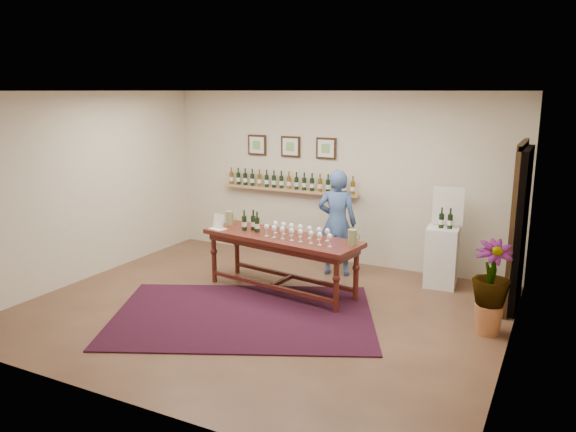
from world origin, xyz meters
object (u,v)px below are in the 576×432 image
at_px(tasting_table, 282,244).
at_px(person, 337,223).
at_px(potted_plant, 491,288).
at_px(display_pedestal, 441,257).

xyz_separation_m(tasting_table, person, (0.41, 1.06, 0.13)).
distance_m(tasting_table, person, 1.14).
xyz_separation_m(tasting_table, potted_plant, (2.83, -0.16, -0.13)).
distance_m(display_pedestal, potted_plant, 1.65).
height_order(display_pedestal, person, person).
height_order(tasting_table, person, person).
bearing_deg(tasting_table, person, 77.29).
relative_size(tasting_table, display_pedestal, 2.72).
relative_size(potted_plant, person, 0.59).
xyz_separation_m(display_pedestal, potted_plant, (0.86, -1.41, 0.13)).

